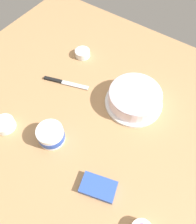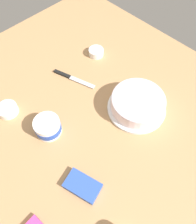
{
  "view_description": "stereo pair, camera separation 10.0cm",
  "coord_description": "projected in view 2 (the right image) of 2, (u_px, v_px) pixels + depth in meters",
  "views": [
    {
      "loc": [
        0.36,
        -0.36,
        0.88
      ],
      "look_at": [
        0.05,
        0.08,
        0.04
      ],
      "focal_mm": 36.15,
      "sensor_mm": 36.0,
      "label": 1
    },
    {
      "loc": [
        0.43,
        -0.29,
        0.88
      ],
      "look_at": [
        0.05,
        0.08,
        0.04
      ],
      "focal_mm": 36.15,
      "sensor_mm": 36.0,
      "label": 2
    }
  ],
  "objects": [
    {
      "name": "frosted_cake",
      "position": [
        137.0,
        104.0,
        1.02
      ],
      "size": [
        0.27,
        0.27,
        0.09
      ],
      "color": "white",
      "rests_on": "ground_plane"
    },
    {
      "name": "sprinkle_bowl_blue",
      "position": [
        8.0,
        110.0,
        1.03
      ],
      "size": [
        0.09,
        0.09,
        0.04
      ],
      "color": "white",
      "rests_on": "ground_plane"
    },
    {
      "name": "frosting_tub",
      "position": [
        48.0,
        127.0,
        0.96
      ],
      "size": [
        0.11,
        0.11,
        0.08
      ],
      "color": "white",
      "rests_on": "ground_plane"
    },
    {
      "name": "candy_box_lower",
      "position": [
        83.0,
        186.0,
        0.85
      ],
      "size": [
        0.15,
        0.11,
        0.03
      ],
      "primitive_type": "cube",
      "rotation": [
        0.0,
        0.0,
        0.28
      ],
      "color": "#2D51B2",
      "rests_on": "ground_plane"
    },
    {
      "name": "sprinkle_bowl_orange",
      "position": [
        96.0,
        52.0,
        1.23
      ],
      "size": [
        0.08,
        0.08,
        0.04
      ],
      "color": "white",
      "rests_on": "ground_plane"
    },
    {
      "name": "ground_plane",
      "position": [
        77.0,
        120.0,
        1.02
      ],
      "size": [
        1.54,
        1.54,
        0.0
      ],
      "primitive_type": "plane",
      "color": "tan"
    },
    {
      "name": "spreading_knife",
      "position": [
        70.0,
        77.0,
        1.15
      ],
      "size": [
        0.23,
        0.09,
        0.01
      ],
      "color": "silver",
      "rests_on": "ground_plane"
    }
  ]
}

